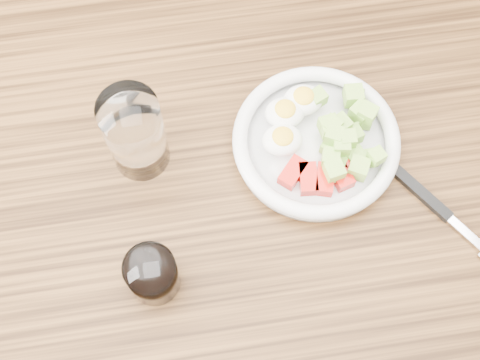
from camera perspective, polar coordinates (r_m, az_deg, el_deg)
ground at (r=1.66m, az=0.40°, el=-10.67°), size 4.00×4.00×0.00m
dining_table at (r=1.01m, az=0.65°, el=-3.21°), size 1.50×0.90×0.77m
bowl at (r=0.93m, az=6.55°, el=3.43°), size 0.23×0.23×0.06m
fork at (r=0.95m, az=16.41°, el=-2.18°), size 0.14×0.20×0.01m
water_glass at (r=0.89m, az=-8.95°, el=3.94°), size 0.08×0.08×0.14m
coffee_glass at (r=0.85m, az=-7.49°, el=-8.02°), size 0.07×0.07×0.07m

